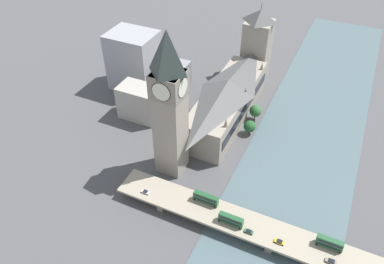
{
  "coord_description": "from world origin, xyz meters",
  "views": [
    {
      "loc": [
        -42.99,
        164.22,
        139.69
      ],
      "look_at": [
        18.61,
        32.41,
        17.4
      ],
      "focal_mm": 35.0,
      "sensor_mm": 36.0,
      "label": 1
    }
  ],
  "objects_px": {
    "road_bridge": "(273,235)",
    "car_southbound_lead": "(145,192)",
    "double_decker_bus_mid": "(206,198)",
    "victoria_tower": "(257,44)",
    "car_northbound_tail": "(279,242)",
    "double_decker_bus_lead": "(330,243)",
    "car_southbound_mid": "(249,231)",
    "clock_tower": "(170,103)",
    "double_decker_bus_rear": "(231,220)",
    "parliament_hall": "(228,99)",
    "car_northbound_mid": "(331,261)"
  },
  "relations": [
    {
      "from": "victoria_tower",
      "to": "clock_tower",
      "type": "bearing_deg",
      "value": 84.44
    },
    {
      "from": "parliament_hall",
      "to": "car_southbound_mid",
      "type": "bearing_deg",
      "value": 117.08
    },
    {
      "from": "parliament_hall",
      "to": "double_decker_bus_lead",
      "type": "bearing_deg",
      "value": 135.42
    },
    {
      "from": "road_bridge",
      "to": "car_southbound_mid",
      "type": "distance_m",
      "value": 10.5
    },
    {
      "from": "car_northbound_mid",
      "to": "road_bridge",
      "type": "bearing_deg",
      "value": -7.92
    },
    {
      "from": "double_decker_bus_lead",
      "to": "car_northbound_tail",
      "type": "height_order",
      "value": "double_decker_bus_lead"
    },
    {
      "from": "road_bridge",
      "to": "car_southbound_mid",
      "type": "xyz_separation_m",
      "value": [
        9.64,
        3.82,
        1.7
      ]
    },
    {
      "from": "car_southbound_lead",
      "to": "car_southbound_mid",
      "type": "xyz_separation_m",
      "value": [
        -50.68,
        0.43,
        0.04
      ]
    },
    {
      "from": "double_decker_bus_lead",
      "to": "car_northbound_tail",
      "type": "relative_size",
      "value": 2.56
    },
    {
      "from": "clock_tower",
      "to": "road_bridge",
      "type": "height_order",
      "value": "clock_tower"
    },
    {
      "from": "car_northbound_mid",
      "to": "car_southbound_mid",
      "type": "xyz_separation_m",
      "value": [
        33.76,
        0.46,
        -0.0
      ]
    },
    {
      "from": "double_decker_bus_lead",
      "to": "clock_tower",
      "type": "bearing_deg",
      "value": -12.94
    },
    {
      "from": "victoria_tower",
      "to": "double_decker_bus_lead",
      "type": "xyz_separation_m",
      "value": [
        -71.24,
        123.69,
        -15.56
      ]
    },
    {
      "from": "parliament_hall",
      "to": "car_southbound_lead",
      "type": "bearing_deg",
      "value": 81.75
    },
    {
      "from": "double_decker_bus_lead",
      "to": "double_decker_bus_rear",
      "type": "bearing_deg",
      "value": 8.69
    },
    {
      "from": "double_decker_bus_lead",
      "to": "car_southbound_mid",
      "type": "xyz_separation_m",
      "value": [
        31.64,
        7.2,
        -2.05
      ]
    },
    {
      "from": "victoria_tower",
      "to": "double_decker_bus_mid",
      "type": "xyz_separation_m",
      "value": [
        -16.65,
        123.65,
        -15.53
      ]
    },
    {
      "from": "double_decker_bus_rear",
      "to": "car_southbound_lead",
      "type": "relative_size",
      "value": 2.81
    },
    {
      "from": "victoria_tower",
      "to": "car_southbound_lead",
      "type": "relative_size",
      "value": 13.18
    },
    {
      "from": "car_southbound_mid",
      "to": "double_decker_bus_lead",
      "type": "bearing_deg",
      "value": -167.18
    },
    {
      "from": "double_decker_bus_rear",
      "to": "car_northbound_tail",
      "type": "relative_size",
      "value": 2.64
    },
    {
      "from": "double_decker_bus_lead",
      "to": "car_southbound_mid",
      "type": "bearing_deg",
      "value": 12.82
    },
    {
      "from": "double_decker_bus_mid",
      "to": "victoria_tower",
      "type": "bearing_deg",
      "value": -82.33
    },
    {
      "from": "car_northbound_tail",
      "to": "clock_tower",
      "type": "bearing_deg",
      "value": -21.97
    },
    {
      "from": "double_decker_bus_rear",
      "to": "road_bridge",
      "type": "bearing_deg",
      "value": -171.36
    },
    {
      "from": "clock_tower",
      "to": "car_southbound_lead",
      "type": "relative_size",
      "value": 19.43
    },
    {
      "from": "clock_tower",
      "to": "car_southbound_lead",
      "type": "distance_m",
      "value": 42.72
    },
    {
      "from": "clock_tower",
      "to": "victoria_tower",
      "type": "height_order",
      "value": "clock_tower"
    },
    {
      "from": "parliament_hall",
      "to": "double_decker_bus_rear",
      "type": "relative_size",
      "value": 7.41
    },
    {
      "from": "victoria_tower",
      "to": "double_decker_bus_mid",
      "type": "distance_m",
      "value": 125.73
    },
    {
      "from": "clock_tower",
      "to": "double_decker_bus_rear",
      "type": "relative_size",
      "value": 6.91
    },
    {
      "from": "clock_tower",
      "to": "car_northbound_tail",
      "type": "bearing_deg",
      "value": 158.03
    },
    {
      "from": "parliament_hall",
      "to": "car_northbound_tail",
      "type": "distance_m",
      "value": 93.26
    },
    {
      "from": "car_northbound_mid",
      "to": "car_northbound_tail",
      "type": "distance_m",
      "value": 20.78
    },
    {
      "from": "double_decker_bus_lead",
      "to": "car_northbound_tail",
      "type": "distance_m",
      "value": 19.91
    },
    {
      "from": "clock_tower",
      "to": "car_northbound_mid",
      "type": "bearing_deg",
      "value": 163.06
    },
    {
      "from": "double_decker_bus_lead",
      "to": "car_southbound_mid",
      "type": "distance_m",
      "value": 32.52
    },
    {
      "from": "road_bridge",
      "to": "car_southbound_lead",
      "type": "bearing_deg",
      "value": 3.22
    },
    {
      "from": "double_decker_bus_mid",
      "to": "car_northbound_tail",
      "type": "relative_size",
      "value": 2.85
    },
    {
      "from": "victoria_tower",
      "to": "car_northbound_tail",
      "type": "height_order",
      "value": "victoria_tower"
    },
    {
      "from": "car_northbound_mid",
      "to": "car_southbound_lead",
      "type": "xyz_separation_m",
      "value": [
        84.44,
        0.03,
        -0.04
      ]
    },
    {
      "from": "parliament_hall",
      "to": "victoria_tower",
      "type": "height_order",
      "value": "victoria_tower"
    },
    {
      "from": "road_bridge",
      "to": "double_decker_bus_mid",
      "type": "xyz_separation_m",
      "value": [
        32.58,
        -3.42,
        3.78
      ]
    },
    {
      "from": "clock_tower",
      "to": "double_decker_bus_rear",
      "type": "distance_m",
      "value": 57.93
    },
    {
      "from": "victoria_tower",
      "to": "car_southbound_mid",
      "type": "xyz_separation_m",
      "value": [
        -39.59,
        130.89,
        -17.62
      ]
    },
    {
      "from": "car_southbound_lead",
      "to": "victoria_tower",
      "type": "bearing_deg",
      "value": -94.86
    },
    {
      "from": "double_decker_bus_lead",
      "to": "double_decker_bus_mid",
      "type": "bearing_deg",
      "value": -0.04
    },
    {
      "from": "parliament_hall",
      "to": "clock_tower",
      "type": "relative_size",
      "value": 1.07
    },
    {
      "from": "double_decker_bus_rear",
      "to": "car_northbound_tail",
      "type": "bearing_deg",
      "value": 178.75
    },
    {
      "from": "road_bridge",
      "to": "car_northbound_tail",
      "type": "xyz_separation_m",
      "value": [
        -3.35,
        3.25,
        1.72
      ]
    }
  ]
}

